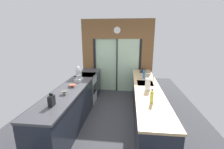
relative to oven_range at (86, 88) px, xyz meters
The scene contains 14 objects.
ground_plane 1.21m from the oven_range, 35.58° to the right, with size 5.04×7.60×0.02m, color #38383D.
back_wall_unit 1.81m from the oven_range, 51.68° to the left, with size 2.64×0.12×2.70m.
left_counter_run 1.12m from the oven_range, 90.08° to the right, with size 0.62×3.80×0.92m.
right_counter_run 2.05m from the oven_range, 27.56° to the right, with size 0.62×3.80×0.92m.
sink_faucet 2.18m from the oven_range, 19.61° to the right, with size 0.19×0.02×0.26m.
oven_range is the anchor object (origin of this frame).
mixing_bowl_near 1.78m from the oven_range, 89.38° to the right, with size 0.14×0.14×0.08m.
mixing_bowl_far 1.32m from the oven_range, 89.14° to the right, with size 0.17×0.17×0.06m.
knife_block 2.33m from the oven_range, 89.53° to the right, with size 0.08×0.14×0.24m.
stand_mixer 0.97m from the oven_range, 88.59° to the right, with size 0.17×0.27×0.42m.
kettle 1.94m from the oven_range, 14.59° to the left, with size 0.24×0.16×0.21m.
soap_bottle_near 2.71m from the oven_range, 47.12° to the right, with size 0.07×0.07×0.27m.
soap_bottle_far 1.91m from the oven_range, ahead, with size 0.07×0.07×0.27m.
paper_towel_roll 2.27m from the oven_range, 34.84° to the right, with size 0.13×0.13×0.31m.
Camera 1 is at (0.46, -3.42, 2.15)m, focal length 24.96 mm.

